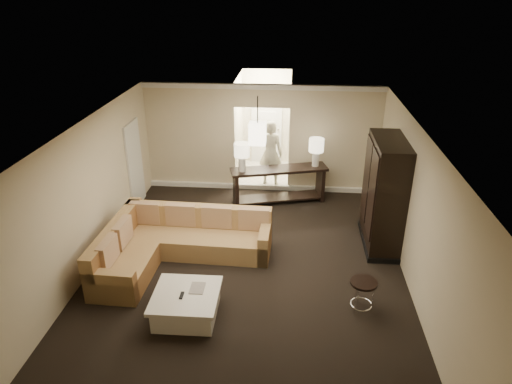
# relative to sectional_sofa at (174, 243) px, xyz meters

# --- Properties ---
(ground) EXTENTS (8.00, 8.00, 0.00)m
(ground) POSITION_rel_sectional_sofa_xyz_m (1.48, -0.44, -0.36)
(ground) COLOR black
(ground) RESTS_ON ground
(wall_back) EXTENTS (6.00, 0.04, 2.80)m
(wall_back) POSITION_rel_sectional_sofa_xyz_m (1.48, 3.56, 1.04)
(wall_back) COLOR beige
(wall_back) RESTS_ON ground
(wall_left) EXTENTS (0.04, 8.00, 2.80)m
(wall_left) POSITION_rel_sectional_sofa_xyz_m (-1.52, -0.44, 1.04)
(wall_left) COLOR beige
(wall_left) RESTS_ON ground
(wall_right) EXTENTS (0.04, 8.00, 2.80)m
(wall_right) POSITION_rel_sectional_sofa_xyz_m (4.48, -0.44, 1.04)
(wall_right) COLOR beige
(wall_right) RESTS_ON ground
(ceiling) EXTENTS (6.00, 8.00, 0.02)m
(ceiling) POSITION_rel_sectional_sofa_xyz_m (1.48, -0.44, 2.44)
(ceiling) COLOR white
(ceiling) RESTS_ON wall_back
(crown_molding) EXTENTS (6.00, 0.10, 0.12)m
(crown_molding) POSITION_rel_sectional_sofa_xyz_m (1.48, 3.51, 2.37)
(crown_molding) COLOR white
(crown_molding) RESTS_ON wall_back
(baseboard) EXTENTS (6.00, 0.10, 0.12)m
(baseboard) POSITION_rel_sectional_sofa_xyz_m (1.48, 3.51, -0.30)
(baseboard) COLOR white
(baseboard) RESTS_ON ground
(side_door) EXTENTS (0.05, 0.90, 2.10)m
(side_door) POSITION_rel_sectional_sofa_xyz_m (-1.49, 2.36, 0.69)
(side_door) COLOR white
(side_door) RESTS_ON ground
(foyer) EXTENTS (1.44, 2.02, 2.80)m
(foyer) POSITION_rel_sectional_sofa_xyz_m (1.48, 4.90, 0.94)
(foyer) COLOR silver
(foyer) RESTS_ON ground
(sectional_sofa) EXTENTS (3.12, 2.46, 0.91)m
(sectional_sofa) POSITION_rel_sectional_sofa_xyz_m (0.00, 0.00, 0.00)
(sectional_sofa) COLOR brown
(sectional_sofa) RESTS_ON ground
(coffee_table) EXTENTS (1.10, 1.10, 0.45)m
(coffee_table) POSITION_rel_sectional_sofa_xyz_m (0.63, -1.64, -0.14)
(coffee_table) COLOR silver
(coffee_table) RESTS_ON ground
(console_table) EXTENTS (2.43, 1.15, 0.92)m
(console_table) POSITION_rel_sectional_sofa_xyz_m (1.97, 2.76, 0.18)
(console_table) COLOR black
(console_table) RESTS_ON ground
(armoire) EXTENTS (0.69, 1.60, 2.30)m
(armoire) POSITION_rel_sectional_sofa_xyz_m (4.17, 0.97, 0.74)
(armoire) COLOR black
(armoire) RESTS_ON ground
(drink_table) EXTENTS (0.46, 0.46, 0.57)m
(drink_table) POSITION_rel_sectional_sofa_xyz_m (3.54, -1.24, 0.04)
(drink_table) COLOR black
(drink_table) RESTS_ON ground
(table_lamp_left) EXTENTS (0.37, 0.37, 0.70)m
(table_lamp_left) POSITION_rel_sectional_sofa_xyz_m (1.09, 2.51, 1.02)
(table_lamp_left) COLOR silver
(table_lamp_left) RESTS_ON console_table
(table_lamp_right) EXTENTS (0.37, 0.37, 0.70)m
(table_lamp_right) POSITION_rel_sectional_sofa_xyz_m (2.85, 3.00, 1.02)
(table_lamp_right) COLOR silver
(table_lamp_right) RESTS_ON console_table
(pendant_light) EXTENTS (0.38, 0.38, 1.09)m
(pendant_light) POSITION_rel_sectional_sofa_xyz_m (1.48, 2.26, 1.59)
(pendant_light) COLOR black
(pendant_light) RESTS_ON ceiling
(person) EXTENTS (0.79, 0.60, 1.98)m
(person) POSITION_rel_sectional_sofa_xyz_m (1.70, 3.86, 0.62)
(person) COLOR beige
(person) RESTS_ON ground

